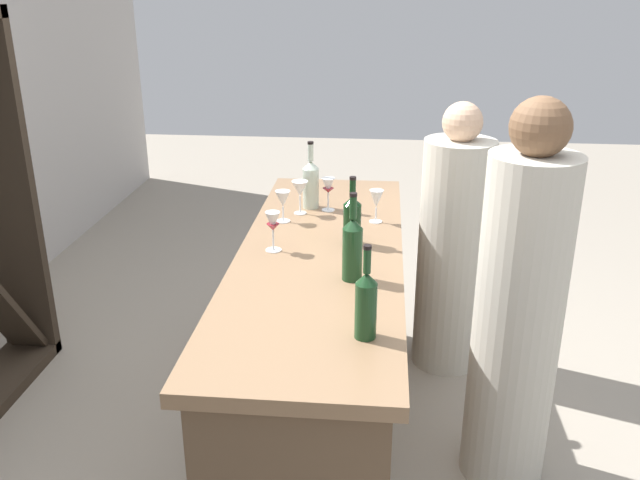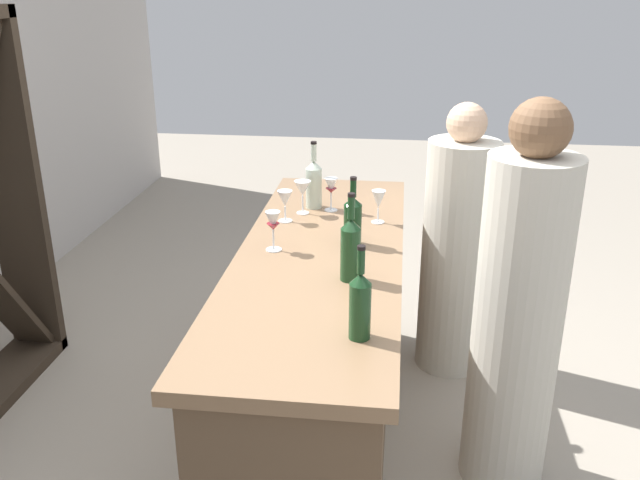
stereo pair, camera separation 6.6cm
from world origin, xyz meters
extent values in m
plane|color=#9E9384|center=(0.00, 0.00, 0.00)|extent=(12.00, 12.00, 0.00)
cube|color=brown|center=(0.00, 0.00, 0.43)|extent=(1.99, 0.59, 0.85)
cube|color=#8C6B4C|center=(0.00, 0.00, 0.88)|extent=(2.07, 0.67, 0.05)
cube|color=#33281E|center=(0.59, 1.65, 0.91)|extent=(0.06, 0.28, 1.82)
cylinder|color=#193D1E|center=(-0.68, -0.21, 0.99)|extent=(0.07, 0.07, 0.18)
cone|color=#193D1E|center=(-0.68, -0.21, 1.10)|extent=(0.07, 0.07, 0.04)
cylinder|color=#193D1E|center=(-0.68, -0.21, 1.16)|extent=(0.02, 0.02, 0.08)
cylinder|color=black|center=(-0.68, -0.21, 1.20)|extent=(0.03, 0.03, 0.01)
cylinder|color=#193D1E|center=(-0.25, -0.14, 1.00)|extent=(0.07, 0.07, 0.20)
cone|color=#193D1E|center=(-0.25, -0.14, 1.12)|extent=(0.07, 0.07, 0.04)
cylinder|color=#193D1E|center=(-0.25, -0.14, 1.18)|extent=(0.03, 0.03, 0.08)
cylinder|color=black|center=(-0.25, -0.14, 1.23)|extent=(0.03, 0.03, 0.01)
cylinder|color=black|center=(0.10, -0.12, 0.99)|extent=(0.07, 0.07, 0.17)
cone|color=black|center=(0.10, -0.12, 1.09)|extent=(0.07, 0.07, 0.03)
cylinder|color=black|center=(0.10, -0.12, 1.15)|extent=(0.03, 0.03, 0.07)
cylinder|color=black|center=(0.10, -0.12, 1.19)|extent=(0.03, 0.03, 0.01)
cylinder|color=#B7C6B2|center=(0.55, 0.10, 1.00)|extent=(0.08, 0.08, 0.19)
cone|color=#B7C6B2|center=(0.55, 0.10, 1.12)|extent=(0.08, 0.08, 0.04)
cylinder|color=#B7C6B2|center=(0.55, 0.10, 1.17)|extent=(0.03, 0.03, 0.08)
cylinder|color=black|center=(0.55, 0.10, 1.22)|extent=(0.03, 0.03, 0.01)
cylinder|color=white|center=(0.37, -0.22, 0.91)|extent=(0.06, 0.06, 0.00)
cylinder|color=white|center=(0.37, -0.22, 0.94)|extent=(0.01, 0.01, 0.06)
cone|color=white|center=(0.37, -0.22, 1.01)|extent=(0.06, 0.06, 0.08)
cylinder|color=white|center=(0.52, 0.01, 0.91)|extent=(0.06, 0.06, 0.00)
cylinder|color=white|center=(0.52, 0.01, 0.95)|extent=(0.01, 0.01, 0.08)
cone|color=white|center=(0.52, 0.01, 1.03)|extent=(0.06, 0.06, 0.07)
cone|color=maroon|center=(0.52, 0.01, 1.00)|extent=(0.05, 0.05, 0.02)
cylinder|color=white|center=(0.46, 0.14, 0.91)|extent=(0.06, 0.06, 0.00)
cylinder|color=white|center=(0.46, 0.14, 0.95)|extent=(0.01, 0.01, 0.08)
cone|color=white|center=(0.46, 0.14, 1.03)|extent=(0.08, 0.08, 0.07)
cylinder|color=white|center=(-0.01, 0.19, 0.91)|extent=(0.07, 0.07, 0.00)
cylinder|color=white|center=(-0.01, 0.19, 0.95)|extent=(0.01, 0.01, 0.08)
cone|color=white|center=(-0.01, 0.19, 1.03)|extent=(0.06, 0.06, 0.08)
cone|color=maroon|center=(-0.01, 0.19, 1.01)|extent=(0.05, 0.05, 0.03)
cylinder|color=white|center=(0.34, 0.20, 0.91)|extent=(0.06, 0.06, 0.00)
cylinder|color=white|center=(0.34, 0.20, 0.94)|extent=(0.01, 0.01, 0.07)
cone|color=white|center=(0.34, 0.20, 1.01)|extent=(0.07, 0.07, 0.07)
cylinder|color=beige|center=(0.72, -0.61, 0.61)|extent=(0.36, 0.36, 1.21)
sphere|color=#D8AD8C|center=(0.72, -0.61, 1.30)|extent=(0.19, 0.19, 0.19)
cylinder|color=beige|center=(-0.14, -0.78, 0.68)|extent=(0.43, 0.43, 1.36)
sphere|color=brown|center=(-0.14, -0.78, 1.46)|extent=(0.22, 0.22, 0.22)
camera|label=1|loc=(-2.52, -0.24, 1.95)|focal=37.92mm
camera|label=2|loc=(-2.51, -0.31, 1.95)|focal=37.92mm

